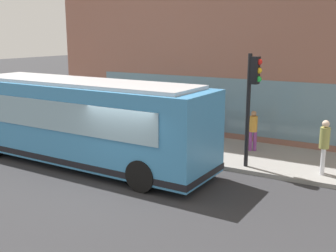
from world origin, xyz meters
The scene contains 8 objects.
ground centered at (0.00, 0.00, 0.00)m, with size 120.00×120.00×0.00m, color #2D2D30.
sidewalk_curb centered at (4.52, 0.00, 0.07)m, with size 3.84×40.00×0.15m, color gray.
city_bus_nearside centered at (0.77, 2.71, 1.55)m, with size 2.84×10.11×3.07m.
traffic_light_near_corner centered at (3.02, -2.84, 2.86)m, with size 0.32×0.49×3.89m.
pedestrian_near_building_entrance centered at (3.49, -5.17, 1.20)m, with size 0.32×0.32×1.80m.
pedestrian_walking_along_curb centered at (5.05, -2.27, 1.06)m, with size 0.32×0.32×1.59m.
pedestrian_near_hydrant centered at (5.44, -0.11, 1.21)m, with size 0.32×0.32×1.83m.
pedestrian_by_light_pole centered at (5.73, 7.54, 1.17)m, with size 0.32×0.32×1.76m.
Camera 1 is at (-10.31, -7.26, 4.66)m, focal length 44.33 mm.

